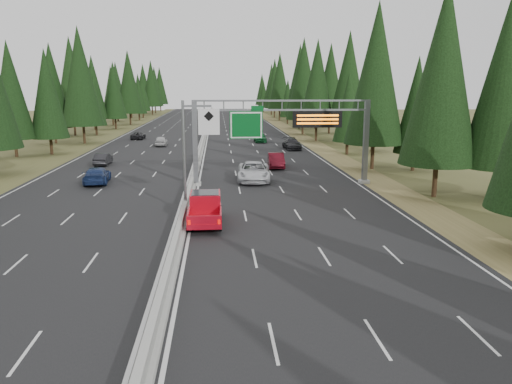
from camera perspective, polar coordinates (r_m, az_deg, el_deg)
road at (r=91.05m, az=-5.92°, el=6.13°), size 32.00×260.00×0.08m
shoulder_right at (r=92.32m, az=5.25°, el=6.22°), size 3.60×260.00×0.06m
shoulder_left at (r=93.24m, az=-16.98°, el=5.81°), size 3.60×260.00×0.06m
median_barrier at (r=91.02m, az=-5.93°, el=6.37°), size 0.70×260.00×0.85m
sign_gantry at (r=46.08m, az=3.78°, el=7.23°), size 16.75×0.98×7.80m
hov_sign_pole at (r=35.84m, az=-7.30°, el=4.99°), size 2.80×0.50×8.00m
tree_row_right at (r=83.44m, az=9.43°, el=12.05°), size 12.23×241.80×18.69m
tree_row_left at (r=86.28m, az=-21.13°, el=11.30°), size 12.40×244.82×18.75m
silver_minivan at (r=48.32m, az=-0.27°, el=2.36°), size 3.42×6.73×1.82m
red_pickup at (r=33.56m, az=-5.82°, el=-1.64°), size 2.12×5.95×1.94m
car_ahead_green at (r=83.47m, az=0.47°, el=6.27°), size 1.97×4.77×1.62m
car_ahead_dkred at (r=56.54m, az=2.31°, el=3.63°), size 1.98×5.06×1.64m
car_ahead_dkgrey at (r=73.94m, az=4.11°, el=5.51°), size 2.41×5.50×1.57m
car_ahead_white at (r=109.86m, az=-0.68°, el=7.51°), size 2.28×4.70×1.29m
car_ahead_far at (r=147.10m, az=-4.80°, el=8.59°), size 2.22×4.58×1.51m
car_onc_near at (r=61.21m, az=-17.08°, el=3.62°), size 1.47×4.19×1.38m
car_onc_blue at (r=49.41m, az=-17.71°, el=1.83°), size 2.66×5.48×1.54m
car_onc_white at (r=79.58m, az=-10.77°, el=5.76°), size 1.91×4.53×1.53m
car_onc_far at (r=90.94m, az=-13.32°, el=6.30°), size 2.22×4.62×1.27m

